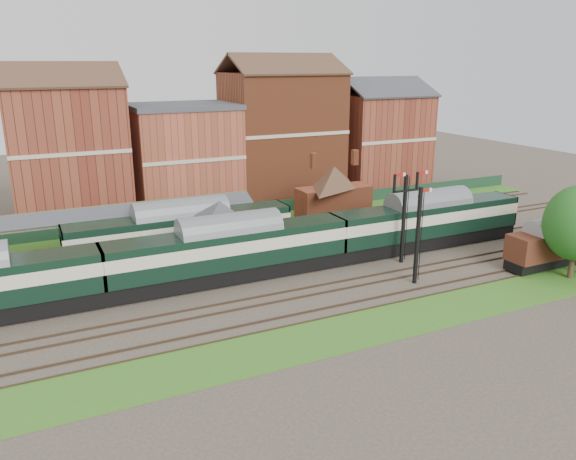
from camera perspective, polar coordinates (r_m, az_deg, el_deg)
name	(u,v)px	position (r m, az deg, el deg)	size (l,w,h in m)	color
ground	(268,274)	(47.92, -2.04, -4.49)	(160.00, 160.00, 0.00)	#473D33
grass_back	(210,226)	(62.15, -7.97, 0.42)	(90.00, 4.50, 0.06)	#2D6619
grass_front	(340,333)	(38.16, 5.32, -10.34)	(90.00, 5.00, 0.06)	#2D6619
fence	(204,215)	(63.80, -8.55, 1.50)	(90.00, 0.12, 1.50)	#193823
platform	(180,244)	(54.97, -10.93, -1.41)	(55.00, 3.40, 1.00)	#2D2D2D
signal_box	(221,233)	(48.74, -6.85, -0.26)	(5.40, 5.40, 6.00)	#677956
brick_hut	(303,242)	(52.31, 1.54, -1.24)	(3.20, 2.64, 2.94)	maroon
station_building	(334,192)	(60.32, 4.68, 3.88)	(8.10, 8.10, 5.90)	brown
canopy	(112,210)	(52.76, -17.48, 1.96)	(26.00, 3.89, 4.08)	brown
semaphore_bracket	(404,213)	(50.30, 11.74, 1.75)	(3.60, 0.25, 8.18)	black
semaphore_siding	(418,234)	(45.83, 13.06, -0.43)	(1.23, 0.25, 8.00)	black
town_backdrop	(183,151)	(69.07, -10.66, 7.87)	(69.00, 10.00, 16.00)	brown
dmu_train	(230,250)	(45.86, -5.91, -1.99)	(60.34, 3.17, 4.64)	black
platform_railcar	(182,232)	(51.17, -10.75, -0.19)	(20.18, 3.18, 4.65)	black
goods_van_a	(538,248)	(52.95, 24.09, -1.67)	(5.62, 2.44, 3.41)	black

